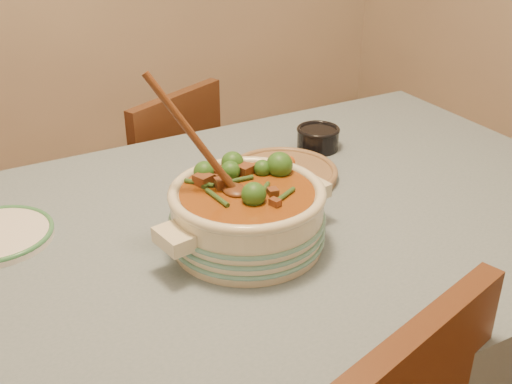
% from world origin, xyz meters
% --- Properties ---
extents(dining_table, '(1.68, 1.08, 0.76)m').
position_xyz_m(dining_table, '(0.00, 0.00, 0.66)').
color(dining_table, brown).
rests_on(dining_table, floor).
extents(stew_casserole, '(0.40, 0.35, 0.37)m').
position_xyz_m(stew_casserole, '(-0.08, -0.07, 0.84)').
color(stew_casserole, beige).
rests_on(stew_casserole, dining_table).
extents(condiment_bowl, '(0.15, 0.15, 0.06)m').
position_xyz_m(condiment_bowl, '(0.32, 0.27, 0.79)').
color(condiment_bowl, black).
rests_on(condiment_bowl, dining_table).
extents(fried_plate, '(0.27, 0.27, 0.05)m').
position_xyz_m(fried_plate, '(0.14, 0.16, 0.77)').
color(fried_plate, '#8B684D').
rests_on(fried_plate, dining_table).
extents(chair_far, '(0.51, 0.51, 0.82)m').
position_xyz_m(chair_far, '(0.03, 0.78, 0.47)').
color(chair_far, brown).
rests_on(chair_far, floor).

